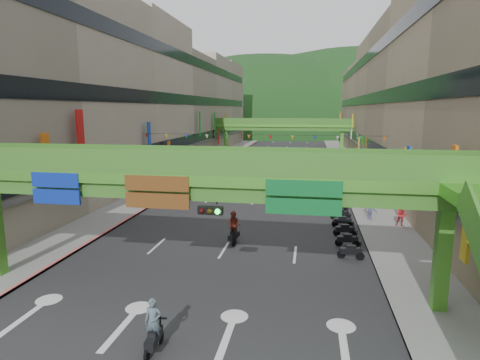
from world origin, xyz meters
TOP-DOWN VIEW (x-y plane):
  - road_slab at (0.00, 50.00)m, footprint 18.00×140.00m
  - sidewalk_left at (-11.00, 50.00)m, footprint 4.00×140.00m
  - sidewalk_right at (11.00, 50.00)m, footprint 4.00×140.00m
  - curb_left at (-9.10, 50.00)m, footprint 0.20×140.00m
  - curb_right at (9.10, 50.00)m, footprint 0.20×140.00m
  - building_row_left at (-18.93, 50.00)m, footprint 12.80×95.00m
  - building_row_right at (18.93, 50.00)m, footprint 12.80×95.00m
  - overpass_near at (0.93, 5.38)m, footprint 28.00×12.27m
  - overpass_far at (0.00, 65.00)m, footprint 28.00×2.20m
  - hill_left at (-15.00, 160.00)m, footprint 168.00×140.00m
  - hill_right at (25.00, 180.00)m, footprint 208.00×176.00m
  - bunting_string at (0.00, 30.00)m, footprint 26.00×0.36m
  - scooter_rider_near at (-0.26, 1.00)m, footprint 0.67×1.60m
  - scooter_rider_mid at (0.39, 13.40)m, footprint 1.03×1.59m
  - scooter_rider_left at (-3.21, 31.65)m, footprint 0.94×1.59m
  - scooter_rider_far at (-5.37, 47.21)m, footprint 0.85×1.57m
  - parked_scooter_row at (7.80, 17.29)m, footprint 1.60×11.61m
  - car_silver at (-5.86, 56.62)m, footprint 1.84×4.62m
  - car_yellow at (2.72, 40.14)m, footprint 2.05×4.33m
  - pedestrian_red at (12.16, 19.09)m, footprint 0.93×0.80m
  - pedestrian_dark at (9.80, 37.60)m, footprint 0.97×0.51m
  - pedestrian_blue at (10.13, 20.67)m, footprint 0.88×0.73m

SIDE VIEW (x-z plane):
  - hill_left at x=-15.00m, z-range -56.00..56.00m
  - hill_right at x=25.00m, z-range -64.00..64.00m
  - road_slab at x=0.00m, z-range 0.00..0.02m
  - sidewalk_left at x=-11.00m, z-range 0.00..0.15m
  - sidewalk_right at x=11.00m, z-range 0.00..0.15m
  - curb_left at x=-9.10m, z-range 0.00..0.18m
  - curb_right at x=9.10m, z-range 0.00..0.18m
  - parked_scooter_row at x=7.80m, z-range -0.02..1.06m
  - car_yellow at x=2.72m, z-range 0.00..1.43m
  - car_silver at x=-5.86m, z-range 0.00..1.49m
  - pedestrian_dark at x=9.80m, z-range 0.00..1.57m
  - pedestrian_blue at x=10.13m, z-range 0.00..1.62m
  - pedestrian_red at x=12.16m, z-range 0.00..1.66m
  - scooter_rider_left at x=-3.21m, z-range -0.02..1.84m
  - scooter_rider_far at x=-5.37m, z-range 0.00..1.87m
  - scooter_rider_near at x=-0.26m, z-range -0.06..2.02m
  - scooter_rider_mid at x=0.39m, z-range 0.05..2.26m
  - overpass_near at x=0.93m, z-range 1.66..8.76m
  - overpass_far at x=0.00m, z-range 1.85..8.95m
  - bunting_string at x=0.00m, z-range 5.73..6.19m
  - building_row_left at x=-18.93m, z-range -0.04..18.96m
  - building_row_right at x=18.93m, z-range -0.04..18.96m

